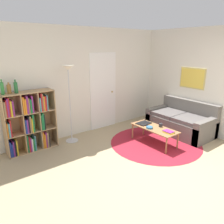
% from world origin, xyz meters
% --- Properties ---
extents(ground_plane, '(14.00, 14.00, 0.00)m').
position_xyz_m(ground_plane, '(0.00, 0.00, 0.00)').
color(ground_plane, tan).
extents(wall_back, '(7.50, 0.11, 2.60)m').
position_xyz_m(wall_back, '(0.02, 2.79, 1.29)').
color(wall_back, silver).
rests_on(wall_back, ground_plane).
extents(wall_right, '(0.08, 5.77, 2.60)m').
position_xyz_m(wall_right, '(2.28, 1.38, 1.30)').
color(wall_right, silver).
rests_on(wall_right, ground_plane).
extents(rug, '(2.07, 2.07, 0.01)m').
position_xyz_m(rug, '(0.82, 1.16, 0.00)').
color(rug, maroon).
rests_on(rug, ground_plane).
extents(bookshelf, '(1.04, 0.34, 1.28)m').
position_xyz_m(bookshelf, '(-1.56, 2.58, 0.64)').
color(bookshelf, tan).
rests_on(bookshelf, ground_plane).
extents(floor_lamp, '(0.29, 0.29, 1.76)m').
position_xyz_m(floor_lamp, '(-0.66, 2.45, 1.42)').
color(floor_lamp, '#B7B7BC').
rests_on(floor_lamp, ground_plane).
extents(couch, '(0.89, 1.59, 0.82)m').
position_xyz_m(couch, '(1.86, 1.21, 0.28)').
color(couch, '#66605B').
rests_on(couch, ground_plane).
extents(coffee_table, '(0.46, 1.10, 0.38)m').
position_xyz_m(coffee_table, '(0.78, 1.19, 0.35)').
color(coffee_table, '#996B42').
rests_on(coffee_table, ground_plane).
extents(laptop, '(0.35, 0.27, 0.02)m').
position_xyz_m(laptop, '(0.78, 1.52, 0.39)').
color(laptop, black).
rests_on(laptop, coffee_table).
extents(bowl, '(0.15, 0.15, 0.04)m').
position_xyz_m(bowl, '(0.66, 1.22, 0.41)').
color(bowl, teal).
rests_on(bowl, coffee_table).
extents(book_stack_on_table, '(0.16, 0.23, 0.04)m').
position_xyz_m(book_stack_on_table, '(0.80, 0.79, 0.40)').
color(book_stack_on_table, gold).
rests_on(book_stack_on_table, coffee_table).
extents(cup, '(0.08, 0.08, 0.08)m').
position_xyz_m(cup, '(0.93, 1.13, 0.42)').
color(cup, '#28282D').
rests_on(cup, coffee_table).
extents(remote, '(0.08, 0.17, 0.02)m').
position_xyz_m(remote, '(0.73, 1.30, 0.39)').
color(remote, black).
rests_on(remote, coffee_table).
extents(bottle_left, '(0.06, 0.06, 0.29)m').
position_xyz_m(bottle_left, '(-1.97, 2.58, 1.40)').
color(bottle_left, '#2D8438').
rests_on(bottle_left, bookshelf).
extents(bottle_middle, '(0.08, 0.08, 0.22)m').
position_xyz_m(bottle_middle, '(-1.85, 2.60, 1.37)').
color(bottle_middle, olive).
rests_on(bottle_middle, bookshelf).
extents(bottle_right, '(0.07, 0.07, 0.27)m').
position_xyz_m(bottle_right, '(-1.73, 2.56, 1.39)').
color(bottle_right, '#236633').
rests_on(bottle_right, bookshelf).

